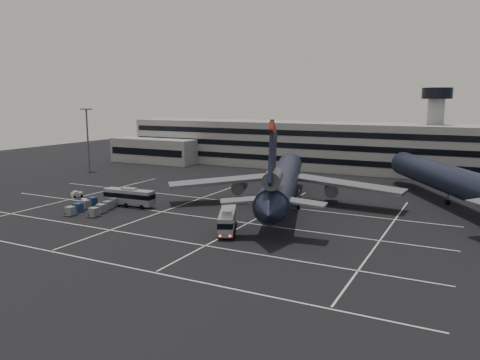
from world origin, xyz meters
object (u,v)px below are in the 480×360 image
bus_near (227,220)px  uld_cluster (93,207)px  tug_a (76,194)px  trijet_main (283,180)px  bus_far (129,196)px

bus_near → uld_cluster: bearing=153.5°
bus_near → tug_a: bearing=143.4°
tug_a → uld_cluster: bearing=-13.7°
trijet_main → bus_far: trijet_main is taller
trijet_main → uld_cluster: (-30.57, -19.75, -4.42)m
bus_near → tug_a: (-41.81, 8.61, -1.35)m
bus_far → bus_near: bearing=-108.7°
trijet_main → bus_far: (-26.91, -13.69, -3.20)m
trijet_main → bus_near: 20.83m
tug_a → uld_cluster: (12.46, -7.83, 0.20)m
tug_a → bus_far: bearing=12.2°
bus_near → bus_far: bus_far is taller
trijet_main → tug_a: trijet_main is taller
bus_near → uld_cluster: size_ratio=0.88×
trijet_main → bus_far: 30.36m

